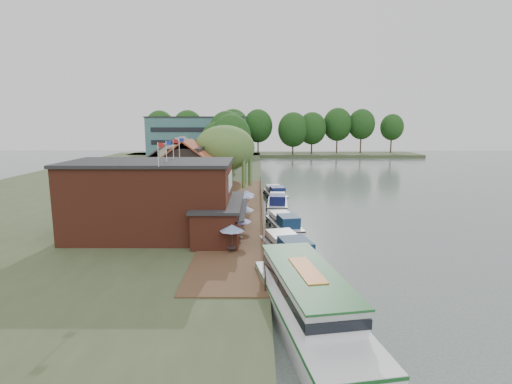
{
  "coord_description": "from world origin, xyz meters",
  "views": [
    {
      "loc": [
        -5.81,
        -38.33,
        11.86
      ],
      "look_at": [
        -6.0,
        12.0,
        3.0
      ],
      "focal_mm": 28.0,
      "sensor_mm": 36.0,
      "label": 1
    }
  ],
  "objects": [
    {
      "name": "tour_boat",
      "position": [
        -2.73,
        -16.47,
        1.62
      ],
      "size": [
        6.68,
        15.29,
        3.23
      ],
      "primitive_type": null,
      "rotation": [
        0.0,
        0.0,
        0.18
      ],
      "color": "silver",
      "rests_on": "ground"
    },
    {
      "name": "umbrella_4",
      "position": [
        -8.06,
        5.71,
        2.29
      ],
      "size": [
        2.26,
        2.26,
        2.38
      ],
      "primitive_type": null,
      "color": "navy",
      "rests_on": "quay_deck"
    },
    {
      "name": "umbrella_3",
      "position": [
        -7.3,
        1.64,
        2.29
      ],
      "size": [
        2.36,
        2.36,
        2.38
      ],
      "primitive_type": null,
      "color": "navy",
      "rests_on": "quay_deck"
    },
    {
      "name": "bank_tree_5",
      "position": [
        -17.48,
        95.23,
        7.15
      ],
      "size": [
        7.99,
        7.99,
        12.3
      ],
      "primitive_type": null,
      "color": "#143811",
      "rests_on": "land_bank"
    },
    {
      "name": "bank_tree_3",
      "position": [
        -14.85,
        78.44,
        6.48
      ],
      "size": [
        7.73,
        7.73,
        10.96
      ],
      "primitive_type": null,
      "color": "#143811",
      "rests_on": "land_bank"
    },
    {
      "name": "bank_tree_1",
      "position": [
        -14.47,
        48.75,
        6.45
      ],
      "size": [
        7.67,
        7.67,
        10.9
      ],
      "primitive_type": null,
      "color": "#143811",
      "rests_on": "land_bank"
    },
    {
      "name": "cottage_a",
      "position": [
        -15.0,
        14.0,
        5.25
      ],
      "size": [
        8.6,
        7.6,
        8.5
      ],
      "primitive_type": null,
      "color": "black",
      "rests_on": "land_bank"
    },
    {
      "name": "bank_tree_0",
      "position": [
        -11.06,
        40.85,
        7.24
      ],
      "size": [
        7.89,
        7.89,
        12.47
      ],
      "primitive_type": null,
      "color": "#143811",
      "rests_on": "land_bank"
    },
    {
      "name": "cruiser_2",
      "position": [
        -3.05,
        15.68,
        1.13
      ],
      "size": [
        3.52,
        9.52,
        2.25
      ],
      "primitive_type": null,
      "rotation": [
        0.0,
        0.0,
        -0.05
      ],
      "color": "silver",
      "rests_on": "ground"
    },
    {
      "name": "hotel_block",
      "position": [
        -22.0,
        70.0,
        7.15
      ],
      "size": [
        25.4,
        12.4,
        12.3
      ],
      "primitive_type": null,
      "color": "#38666B",
      "rests_on": "land_bank"
    },
    {
      "name": "umbrella_2",
      "position": [
        -8.12,
        -1.12,
        2.29
      ],
      "size": [
        2.33,
        2.33,
        2.38
      ],
      "primitive_type": null,
      "color": "navy",
      "rests_on": "quay_deck"
    },
    {
      "name": "land_bank",
      "position": [
        -30.0,
        35.0,
        0.5
      ],
      "size": [
        50.0,
        140.0,
        1.0
      ],
      "primitive_type": "cube",
      "color": "#384728",
      "rests_on": "ground"
    },
    {
      "name": "cruiser_1",
      "position": [
        -2.88,
        4.17,
        1.06
      ],
      "size": [
        4.62,
        9.33,
        2.13
      ],
      "primitive_type": null,
      "rotation": [
        0.0,
        0.0,
        0.2
      ],
      "color": "silver",
      "rests_on": "ground"
    },
    {
      "name": "umbrella_5",
      "position": [
        -7.4,
        8.96,
        2.29
      ],
      "size": [
        2.45,
        2.45,
        2.38
      ],
      "primitive_type": null,
      "color": "navy",
      "rests_on": "quay_deck"
    },
    {
      "name": "cottage_c",
      "position": [
        -14.0,
        33.0,
        5.25
      ],
      "size": [
        7.6,
        7.6,
        8.5
      ],
      "primitive_type": null,
      "color": "black",
      "rests_on": "land_bank"
    },
    {
      "name": "bank_tree_4",
      "position": [
        -12.57,
        87.23,
        7.88
      ],
      "size": [
        6.64,
        6.64,
        13.76
      ],
      "primitive_type": null,
      "color": "#143811",
      "rests_on": "land_bank"
    },
    {
      "name": "umbrella_0",
      "position": [
        -7.94,
        -6.27,
        2.29
      ],
      "size": [
        2.08,
        2.08,
        2.38
      ],
      "primitive_type": null,
      "color": "#1A4293",
      "rests_on": "quay_deck"
    },
    {
      "name": "quay_rail",
      "position": [
        -5.3,
        10.5,
        1.5
      ],
      "size": [
        0.2,
        49.0,
        1.0
      ],
      "primitive_type": null,
      "color": "black",
      "rests_on": "land_bank"
    },
    {
      "name": "swan",
      "position": [
        -3.34,
        -12.95,
        0.22
      ],
      "size": [
        0.44,
        0.44,
        0.44
      ],
      "primitive_type": "sphere",
      "color": "white",
      "rests_on": "ground"
    },
    {
      "name": "willow",
      "position": [
        -10.5,
        19.0,
        6.21
      ],
      "size": [
        8.6,
        8.6,
        10.43
      ],
      "primitive_type": null,
      "color": "#476B2D",
      "rests_on": "land_bank"
    },
    {
      "name": "ground",
      "position": [
        0.0,
        0.0,
        0.0
      ],
      "size": [
        260.0,
        260.0,
        0.0
      ],
      "primitive_type": "plane",
      "color": "#495451",
      "rests_on": "ground"
    },
    {
      "name": "pub",
      "position": [
        -14.0,
        -1.0,
        4.65
      ],
      "size": [
        20.0,
        11.0,
        7.3
      ],
      "primitive_type": null,
      "color": "maroon",
      "rests_on": "land_bank"
    },
    {
      "name": "cruiser_0",
      "position": [
        -3.18,
        -5.39,
        1.23
      ],
      "size": [
        5.59,
        10.58,
        2.45
      ],
      "primitive_type": null,
      "rotation": [
        0.0,
        0.0,
        0.24
      ],
      "color": "silver",
      "rests_on": "ground"
    },
    {
      "name": "umbrella_1",
      "position": [
        -7.53,
        -3.19,
        2.29
      ],
      "size": [
        2.41,
        2.41,
        2.38
      ],
      "primitive_type": null,
      "color": "navy",
      "rests_on": "quay_deck"
    },
    {
      "name": "umbrella_6",
      "position": [
        -7.24,
        10.47,
        2.29
      ],
      "size": [
        2.24,
        2.24,
        2.38
      ],
      "primitive_type": null,
      "color": "navy",
      "rests_on": "quay_deck"
    },
    {
      "name": "cottage_b",
      "position": [
        -18.0,
        24.0,
        5.25
      ],
      "size": [
        9.6,
        8.6,
        8.5
      ],
      "primitive_type": null,
      "color": "beige",
      "rests_on": "land_bank"
    },
    {
      "name": "quay_deck",
      "position": [
        -8.0,
        10.0,
        1.05
      ],
      "size": [
        6.0,
        50.0,
        0.1
      ],
      "primitive_type": "cube",
      "color": "#47301E",
      "rests_on": "land_bank"
    },
    {
      "name": "cruiser_3",
      "position": [
        -3.03,
        22.82,
        1.12
      ],
      "size": [
        4.16,
        9.63,
        2.24
      ],
      "primitive_type": null,
      "rotation": [
        0.0,
        0.0,
        0.13
      ],
      "color": "silver",
      "rests_on": "ground"
    },
    {
      "name": "bank_tree_2",
      "position": [
        -13.15,
        57.69,
        7.74
      ],
      "size": [
        8.64,
        8.64,
        13.47
      ],
      "primitive_type": null,
      "color": "#143811",
      "rests_on": "land_bank"
    }
  ]
}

